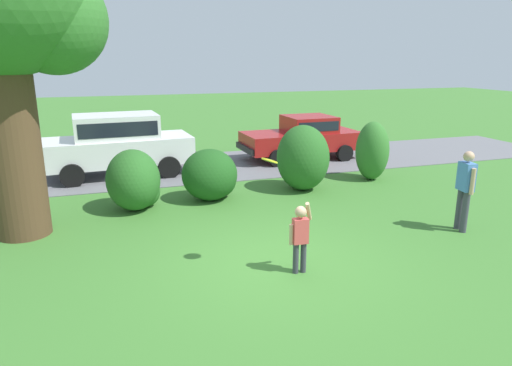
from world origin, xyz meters
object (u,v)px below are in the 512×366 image
at_px(parked_sedan, 303,136).
at_px(adult_onlooker, 465,187).
at_px(frisbee, 270,161).
at_px(child_thrower, 300,234).
at_px(parked_suv, 117,142).

distance_m(parked_sedan, adult_onlooker, 7.75).
distance_m(frisbee, adult_onlooker, 4.67).
bearing_deg(frisbee, child_thrower, -35.98).
bearing_deg(adult_onlooker, parked_suv, 133.20).
bearing_deg(parked_suv, adult_onlooker, -46.80).
height_order(parked_suv, adult_onlooker, parked_suv).
bearing_deg(parked_suv, frisbee, -73.56).
bearing_deg(frisbee, adult_onlooker, 5.62).
bearing_deg(adult_onlooker, parked_sedan, 92.27).
xyz_separation_m(parked_suv, frisbee, (2.28, -7.71, 0.88)).
distance_m(parked_suv, child_thrower, 8.49).
distance_m(parked_sedan, parked_suv, 6.53).
height_order(parked_suv, frisbee, frisbee).
relative_size(parked_sedan, child_thrower, 3.46).
height_order(parked_sedan, frisbee, frisbee).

